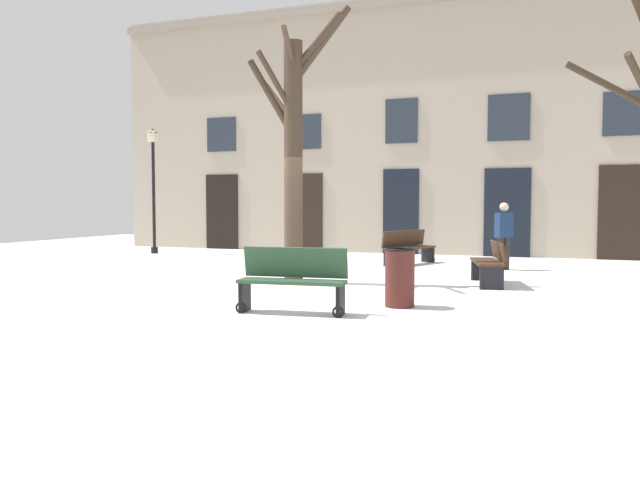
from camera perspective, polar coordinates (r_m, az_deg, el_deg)
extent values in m
plane|color=white|center=(11.69, -2.92, -4.47)|extent=(31.49, 31.49, 0.00)
cube|color=tan|center=(20.17, 7.06, 10.24)|extent=(19.68, 0.40, 8.02)
cube|color=gray|center=(20.72, 6.98, 20.71)|extent=(19.68, 0.30, 0.24)
cube|color=black|center=(22.04, -8.91, 2.55)|extent=(1.22, 0.08, 2.58)
cube|color=#262D38|center=(22.17, -8.97, 9.47)|extent=(1.10, 0.06, 1.16)
cube|color=black|center=(20.69, -1.16, 2.52)|extent=(1.06, 0.08, 2.57)
cube|color=#262D38|center=(20.82, -1.17, 9.83)|extent=(0.95, 0.06, 1.13)
cube|color=black|center=(19.77, 7.37, 2.58)|extent=(1.13, 0.08, 2.66)
cube|color=#262D38|center=(19.93, 7.43, 10.70)|extent=(1.01, 0.06, 1.37)
cube|color=black|center=(19.32, 16.68, 2.40)|extent=(1.33, 0.08, 2.62)
cube|color=#262D38|center=(19.48, 16.82, 10.64)|extent=(1.19, 0.06, 1.36)
cube|color=black|center=(19.38, 25.67, 2.27)|extent=(1.14, 0.08, 2.66)
cube|color=#262D38|center=(19.54, 25.88, 10.33)|extent=(1.03, 0.06, 1.22)
cylinder|color=#423326|center=(12.59, -2.45, 7.03)|extent=(0.37, 0.37, 4.79)
cylinder|color=#423326|center=(13.24, -3.74, 12.30)|extent=(1.06, 0.88, 1.00)
cylinder|color=#423326|center=(12.49, -2.88, 17.16)|extent=(0.29, 0.94, 0.61)
cylinder|color=#423326|center=(12.69, -4.05, 14.11)|extent=(0.70, 0.58, 1.23)
cylinder|color=#423326|center=(12.95, -0.30, 17.52)|extent=(1.03, 0.51, 1.24)
cylinder|color=#423326|center=(12.99, 0.06, 17.34)|extent=(1.16, 0.66, 1.58)
cylinder|color=#423326|center=(12.85, -4.42, 12.75)|extent=(1.01, 0.27, 1.57)
cylinder|color=#382B1E|center=(11.52, 25.24, 12.35)|extent=(1.54, 0.29, 0.97)
cylinder|color=black|center=(20.50, -14.91, 3.72)|extent=(0.10, 0.10, 3.51)
cylinder|color=black|center=(20.56, -14.84, -0.90)|extent=(0.22, 0.22, 0.20)
cube|color=beige|center=(20.61, -14.99, 9.10)|extent=(0.24, 0.24, 0.36)
cone|color=black|center=(20.63, -15.00, 9.60)|extent=(0.30, 0.30, 0.14)
cylinder|color=#4C1E19|center=(9.71, 7.27, -3.50)|extent=(0.45, 0.45, 0.87)
torus|color=black|center=(9.66, 7.30, -0.83)|extent=(0.48, 0.48, 0.04)
cube|color=#3D2819|center=(12.64, 14.94, -1.94)|extent=(0.80, 1.59, 0.05)
cube|color=#3D2819|center=(12.65, 15.94, -0.97)|extent=(0.44, 1.51, 0.35)
cube|color=black|center=(13.35, 14.53, -2.62)|extent=(0.43, 0.15, 0.45)
torus|color=black|center=(13.34, 13.71, -3.23)|extent=(0.07, 0.17, 0.17)
cube|color=black|center=(11.97, 15.37, -3.32)|extent=(0.43, 0.15, 0.45)
torus|color=black|center=(11.96, 14.46, -4.00)|extent=(0.07, 0.17, 0.17)
cube|color=#3D2819|center=(16.41, 8.19, -0.72)|extent=(1.10, 1.83, 0.05)
cube|color=#3D2819|center=(16.51, 7.65, 0.16)|extent=(0.80, 1.70, 0.41)
cube|color=black|center=(15.75, 6.42, -1.67)|extent=(0.38, 0.21, 0.43)
torus|color=black|center=(15.66, 6.90, -2.19)|extent=(0.09, 0.17, 0.17)
cube|color=black|center=(17.12, 9.80, -1.29)|extent=(0.38, 0.21, 0.43)
torus|color=black|center=(17.05, 10.26, -1.77)|extent=(0.09, 0.17, 0.17)
cube|color=#2D4C33|center=(9.03, -2.60, -3.82)|extent=(1.60, 0.56, 0.05)
cube|color=#2D4C33|center=(9.18, -2.27, -2.04)|extent=(1.57, 0.27, 0.45)
cube|color=black|center=(9.30, -6.87, -5.07)|extent=(0.10, 0.37, 0.46)
torus|color=black|center=(9.18, -7.22, -6.15)|extent=(0.17, 0.05, 0.17)
cube|color=black|center=(8.88, 1.88, -5.45)|extent=(0.10, 0.37, 0.46)
torus|color=black|center=(8.76, 1.65, -6.58)|extent=(0.17, 0.05, 0.17)
cylinder|color=#2D271E|center=(15.53, 16.09, -1.21)|extent=(0.14, 0.14, 0.77)
cylinder|color=#2D271E|center=(15.64, 16.63, -1.19)|extent=(0.14, 0.14, 0.77)
cube|color=navy|center=(15.55, 16.40, 1.31)|extent=(0.43, 0.41, 0.59)
sphere|color=beige|center=(15.54, 16.43, 2.90)|extent=(0.21, 0.21, 0.21)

